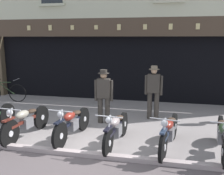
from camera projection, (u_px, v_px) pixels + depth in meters
The scene contains 10 objects.
shop_facade at pixel (127, 57), 11.95m from camera, with size 11.77×4.42×5.95m.
motorcycle_left at pixel (26, 121), 6.57m from camera, with size 0.62×1.98×0.92m.
motorcycle_center_left at pixel (72, 123), 6.45m from camera, with size 0.62×1.96×0.92m.
motorcycle_center at pixel (116, 129), 6.07m from camera, with size 0.62×1.91×0.90m.
motorcycle_center_right at pixel (169, 132), 5.82m from camera, with size 0.64×2.02×0.93m.
motorcycle_right at pixel (223, 135), 5.60m from camera, with size 0.62×2.05×0.93m.
salesman_left at pixel (104, 94), 7.59m from camera, with size 0.56×0.34×1.63m.
shopkeeper_center at pixel (154, 90), 7.97m from camera, with size 0.56×0.33×1.70m.
advert_board_near at pixel (77, 62), 10.80m from camera, with size 0.78×0.03×0.89m.
leaning_bicycle at pixel (5, 92), 10.30m from camera, with size 1.77×0.50×0.95m.
Camera 1 is at (1.86, -4.84, 2.55)m, focal length 40.79 mm.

